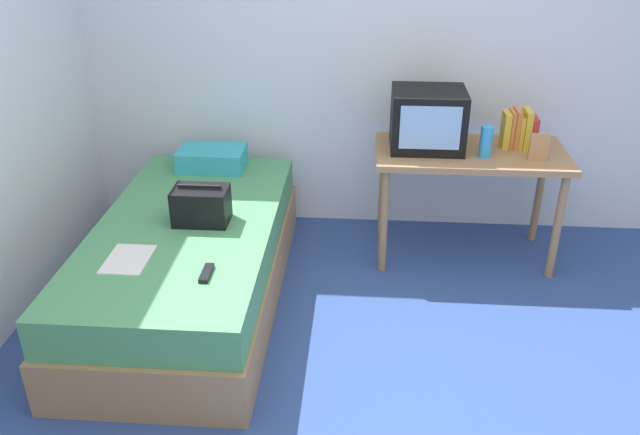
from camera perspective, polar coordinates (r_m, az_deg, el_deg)
ground_plane at (r=3.13m, az=4.46°, el=-16.72°), size 8.00×8.00×0.00m
wall_back at (r=4.35m, az=5.19°, el=15.53°), size 5.20×0.10×2.60m
bed at (r=3.78m, az=-11.40°, el=-3.88°), size 1.00×2.00×0.51m
desk at (r=4.11m, az=13.05°, el=4.59°), size 1.16×0.60×0.73m
tv at (r=4.02m, az=9.47°, el=8.55°), size 0.44×0.39×0.36m
water_bottle at (r=3.96m, az=14.43°, el=6.49°), size 0.07×0.07×0.19m
book_row at (r=4.18m, az=17.18°, el=7.41°), size 0.20×0.17×0.24m
picture_frame at (r=4.01m, az=18.75°, el=5.91°), size 0.11×0.02×0.16m
pillow at (r=4.32m, az=-9.50°, el=5.16°), size 0.43×0.29×0.13m
handbag at (r=3.60m, az=-10.44°, el=1.07°), size 0.30×0.20×0.22m
magazine at (r=3.36m, az=-16.58°, el=-3.55°), size 0.21×0.29×0.01m
remote_dark at (r=3.14m, az=-9.98°, el=-4.85°), size 0.04×0.16×0.02m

